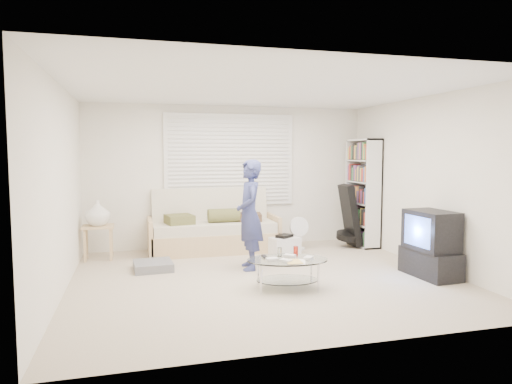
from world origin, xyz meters
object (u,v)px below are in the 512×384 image
object	(u,v)px
futon_sofa	(213,231)
bookshelf	(363,193)
tv_unit	(431,245)
coffee_table	(288,265)

from	to	relation	value
futon_sofa	bookshelf	bearing A→B (deg)	-4.74
tv_unit	futon_sofa	bearing A→B (deg)	137.19
bookshelf	tv_unit	distance (m)	2.22
futon_sofa	bookshelf	size ratio (longest dim) A/B	1.13
tv_unit	coffee_table	bearing A→B (deg)	-179.25
futon_sofa	coffee_table	bearing A→B (deg)	-77.92
futon_sofa	tv_unit	world-z (taller)	futon_sofa
bookshelf	tv_unit	size ratio (longest dim) A/B	2.13
futon_sofa	bookshelf	distance (m)	2.77
bookshelf	coffee_table	bearing A→B (deg)	-134.94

